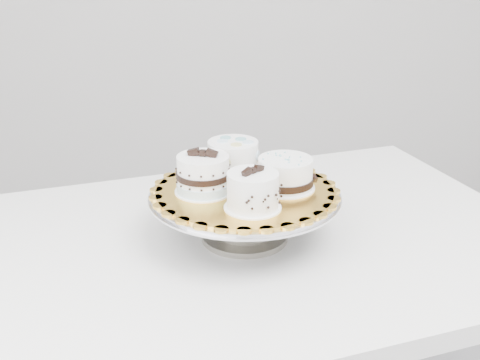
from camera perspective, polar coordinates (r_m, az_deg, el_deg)
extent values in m
cube|color=white|center=(1.27, 0.64, -6.26)|extent=(1.33, 0.97, 0.04)
cube|color=white|center=(1.96, 12.78, -8.45)|extent=(0.06, 0.06, 0.71)
cylinder|color=gray|center=(1.25, 0.44, -5.29)|extent=(0.18, 0.18, 0.01)
cylinder|color=gray|center=(1.23, 0.45, -3.59)|extent=(0.12, 0.12, 0.09)
cylinder|color=silver|center=(1.21, 0.46, -1.35)|extent=(0.38, 0.38, 0.01)
cylinder|color=silver|center=(1.21, 0.46, -1.49)|extent=(0.39, 0.39, 0.00)
cylinder|color=gold|center=(1.21, 0.46, -1.01)|extent=(0.46, 0.46, 0.01)
cylinder|color=white|center=(1.12, 1.21, -2.61)|extent=(0.11, 0.11, 0.00)
cylinder|color=white|center=(1.11, 1.22, -0.96)|extent=(0.13, 0.13, 0.07)
cylinder|color=white|center=(1.20, -3.47, -1.05)|extent=(0.11, 0.11, 0.00)
cylinder|color=white|center=(1.18, -3.51, 0.63)|extent=(0.14, 0.14, 0.07)
cylinder|color=silver|center=(1.19, -3.48, -0.58)|extent=(0.11, 0.11, 0.02)
cylinder|color=black|center=(1.18, -3.51, 0.58)|extent=(0.11, 0.11, 0.01)
cylinder|color=white|center=(1.27, -0.66, 0.45)|extent=(0.12, 0.12, 0.00)
cylinder|color=white|center=(1.26, -0.67, 2.07)|extent=(0.14, 0.14, 0.07)
cylinder|color=white|center=(1.21, 4.27, -0.68)|extent=(0.12, 0.12, 0.00)
cylinder|color=white|center=(1.20, 4.31, 0.69)|extent=(0.12, 0.12, 0.06)
cylinder|color=black|center=(1.21, 4.29, 0.00)|extent=(0.11, 0.11, 0.01)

